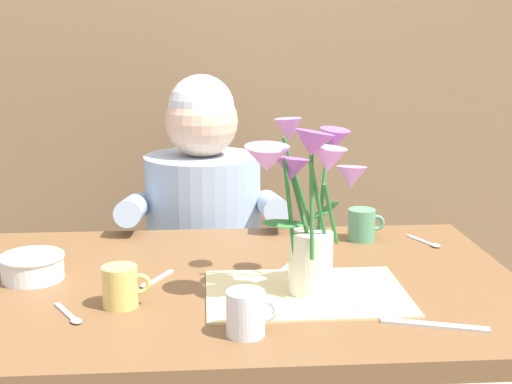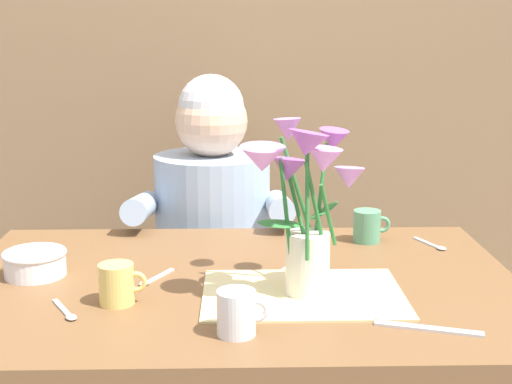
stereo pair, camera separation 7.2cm
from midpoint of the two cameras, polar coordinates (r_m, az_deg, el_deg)
name	(u,v)px [view 1 (the left image)]	position (r m, az deg, el deg)	size (l,w,h in m)	color
wood_panel_backdrop	(222,32)	(2.47, -3.61, 12.73)	(4.00, 0.10, 2.50)	brown
dining_table	(238,323)	(1.55, -2.80, -10.50)	(1.20, 0.80, 0.74)	brown
seated_person	(204,266)	(2.15, -5.17, -5.97)	(0.45, 0.47, 1.14)	#4C4C56
striped_placemat	(306,293)	(1.44, 2.60, -8.12)	(0.40, 0.28, 0.01)	beige
flower_vase	(307,199)	(1.38, 2.66, -0.61)	(0.26, 0.27, 0.35)	silver
ceramic_bowl	(32,266)	(1.59, -18.80, -5.64)	(0.14, 0.14, 0.06)	white
dinner_knife	(434,325)	(1.32, 12.62, -10.41)	(0.19, 0.02, 0.01)	silver
tea_cup	(121,286)	(1.39, -12.29, -7.44)	(0.09, 0.07, 0.08)	#E5C666
coffee_cup	(362,225)	(1.79, 7.40, -2.62)	(0.09, 0.07, 0.08)	#569970
ceramic_mug	(245,313)	(1.24, -2.58, -9.72)	(0.09, 0.07, 0.08)	silver
spoon_0	(295,259)	(1.63, 1.87, -5.45)	(0.07, 0.11, 0.01)	silver
spoon_1	(152,281)	(1.52, -9.69, -7.12)	(0.07, 0.11, 0.01)	silver
spoon_2	(71,317)	(1.37, -16.13, -9.62)	(0.07, 0.11, 0.01)	silver
spoon_4	(428,243)	(1.80, 12.58, -4.04)	(0.06, 0.12, 0.01)	silver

